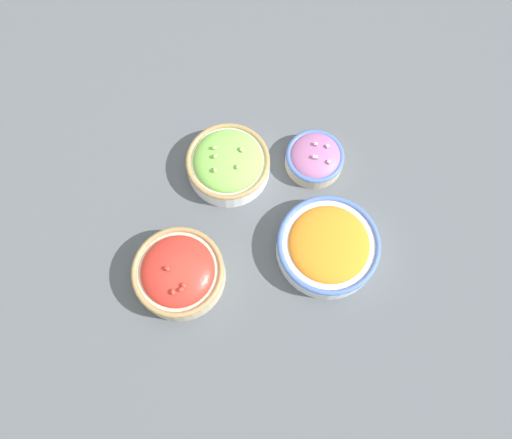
# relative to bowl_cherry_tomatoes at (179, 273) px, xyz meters

# --- Properties ---
(ground_plane) EXTENTS (3.00, 3.00, 0.00)m
(ground_plane) POSITION_rel_bowl_cherry_tomatoes_xyz_m (0.15, 0.12, -0.04)
(ground_plane) COLOR #4C5156
(bowl_cherry_tomatoes) EXTENTS (0.19, 0.19, 0.09)m
(bowl_cherry_tomatoes) POSITION_rel_bowl_cherry_tomatoes_xyz_m (0.00, 0.00, 0.00)
(bowl_cherry_tomatoes) COLOR beige
(bowl_cherry_tomatoes) RESTS_ON ground_plane
(bowl_red_onion) EXTENTS (0.13, 0.13, 0.06)m
(bowl_red_onion) POSITION_rel_bowl_cherry_tomatoes_xyz_m (0.28, 0.28, -0.01)
(bowl_red_onion) COLOR beige
(bowl_red_onion) RESTS_ON ground_plane
(bowl_carrots) EXTENTS (0.22, 0.22, 0.07)m
(bowl_carrots) POSITION_rel_bowl_cherry_tomatoes_xyz_m (0.31, 0.07, -0.01)
(bowl_carrots) COLOR silver
(bowl_carrots) RESTS_ON ground_plane
(bowl_lettuce) EXTENTS (0.19, 0.19, 0.08)m
(bowl_lettuce) POSITION_rel_bowl_cherry_tomatoes_xyz_m (0.09, 0.25, -0.00)
(bowl_lettuce) COLOR white
(bowl_lettuce) RESTS_ON ground_plane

